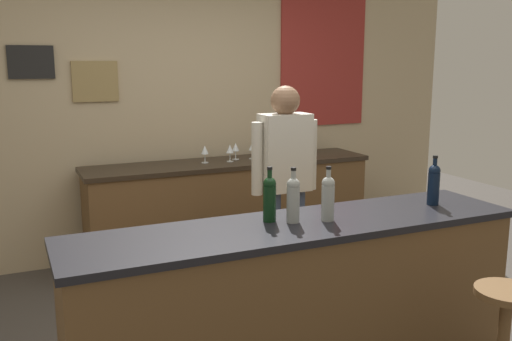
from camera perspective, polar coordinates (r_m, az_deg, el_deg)
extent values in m
cube|color=tan|center=(5.23, -8.37, 6.72)|extent=(6.00, 0.06, 2.80)
cube|color=black|center=(4.97, -21.98, 10.22)|extent=(0.36, 0.02, 0.27)
cube|color=#997F4C|center=(5.03, -16.08, 8.73)|extent=(0.38, 0.02, 0.34)
cube|color=maroon|center=(5.80, 6.90, 11.63)|extent=(0.96, 0.02, 1.42)
cube|color=brown|center=(3.25, 4.36, -13.50)|extent=(2.54, 0.57, 0.88)
cube|color=black|center=(3.08, 4.49, -5.70)|extent=(2.59, 0.60, 0.04)
cube|color=brown|center=(5.16, -2.62, -4.17)|extent=(2.57, 0.53, 0.86)
cube|color=#2D2319|center=(5.06, -2.66, 0.75)|extent=(2.63, 0.56, 0.04)
cylinder|color=#384766|center=(4.25, 4.07, -7.56)|extent=(0.13, 0.13, 0.86)
cylinder|color=#384766|center=(4.17, 1.62, -7.93)|extent=(0.13, 0.13, 0.86)
cube|color=beige|center=(4.04, 2.96, 1.84)|extent=(0.36, 0.20, 0.56)
sphere|color=brown|center=(3.99, 3.01, 7.15)|extent=(0.21, 0.21, 0.21)
cylinder|color=beige|center=(4.15, 5.66, 1.62)|extent=(0.08, 0.08, 0.52)
cylinder|color=beige|center=(3.95, 0.11, 1.20)|extent=(0.08, 0.08, 0.52)
cylinder|color=brown|center=(3.09, 24.29, -11.29)|extent=(0.32, 0.32, 0.03)
cylinder|color=black|center=(3.07, 1.39, -3.40)|extent=(0.07, 0.07, 0.20)
sphere|color=black|center=(3.05, 1.40, -1.34)|extent=(0.07, 0.07, 0.07)
cylinder|color=black|center=(3.04, 1.40, -0.75)|extent=(0.03, 0.03, 0.09)
cylinder|color=black|center=(3.03, 1.41, 0.23)|extent=(0.03, 0.03, 0.02)
cylinder|color=#999E99|center=(3.06, 3.80, -3.49)|extent=(0.07, 0.07, 0.20)
sphere|color=#999E99|center=(3.03, 3.83, -1.43)|extent=(0.07, 0.07, 0.07)
cylinder|color=#999E99|center=(3.03, 3.84, -0.83)|extent=(0.03, 0.03, 0.09)
cylinder|color=black|center=(3.01, 3.85, 0.16)|extent=(0.03, 0.03, 0.02)
cylinder|color=#999E99|center=(3.11, 7.34, -3.31)|extent=(0.07, 0.07, 0.20)
sphere|color=#999E99|center=(3.08, 7.39, -1.28)|extent=(0.07, 0.07, 0.07)
cylinder|color=#999E99|center=(3.08, 7.40, -0.69)|extent=(0.03, 0.03, 0.09)
cylinder|color=black|center=(3.07, 7.43, 0.28)|extent=(0.03, 0.03, 0.02)
cylinder|color=black|center=(3.60, 17.65, -1.77)|extent=(0.07, 0.07, 0.20)
sphere|color=black|center=(3.58, 17.75, -0.01)|extent=(0.07, 0.07, 0.07)
cylinder|color=black|center=(3.57, 17.78, 0.50)|extent=(0.03, 0.03, 0.09)
cylinder|color=black|center=(3.56, 17.83, 1.34)|extent=(0.03, 0.03, 0.02)
cylinder|color=silver|center=(4.99, -5.23, 0.82)|extent=(0.06, 0.06, 0.00)
cylinder|color=silver|center=(4.98, -5.24, 1.27)|extent=(0.01, 0.01, 0.07)
cone|color=silver|center=(4.97, -5.25, 2.12)|extent=(0.07, 0.07, 0.08)
cylinder|color=silver|center=(5.03, -2.67, 0.95)|extent=(0.06, 0.06, 0.00)
cylinder|color=silver|center=(5.03, -2.67, 1.40)|extent=(0.01, 0.01, 0.07)
cone|color=silver|center=(5.01, -2.68, 2.24)|extent=(0.07, 0.07, 0.08)
cylinder|color=silver|center=(5.14, -2.09, 1.17)|extent=(0.06, 0.06, 0.00)
cylinder|color=silver|center=(5.13, -2.09, 1.61)|extent=(0.01, 0.01, 0.07)
cone|color=silver|center=(5.12, -2.10, 2.43)|extent=(0.07, 0.07, 0.08)
cylinder|color=silver|center=(5.17, -0.38, 1.24)|extent=(0.06, 0.06, 0.00)
cylinder|color=silver|center=(5.17, -0.38, 1.68)|extent=(0.01, 0.01, 0.07)
cone|color=silver|center=(5.16, -0.38, 2.50)|extent=(0.07, 0.07, 0.08)
cylinder|color=silver|center=(5.21, 2.04, 1.30)|extent=(0.06, 0.06, 0.00)
cylinder|color=silver|center=(5.20, 2.05, 1.73)|extent=(0.01, 0.01, 0.07)
cone|color=silver|center=(5.19, 2.05, 2.55)|extent=(0.07, 0.07, 0.08)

